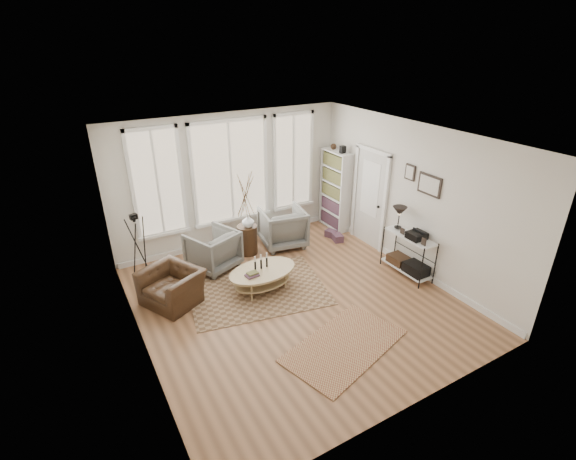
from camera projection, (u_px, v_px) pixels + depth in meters
room at (296, 227)px, 6.89m from camera, size 5.50×5.54×2.90m
bay_window at (231, 174)px, 8.91m from camera, size 4.14×0.12×2.24m
door at (370, 196)px, 9.05m from camera, size 0.09×1.06×2.22m
bookcase at (335, 190)px, 9.90m from camera, size 0.31×0.85×2.06m
low_shelf at (408, 251)px, 8.09m from camera, size 0.38×1.08×1.30m
wall_art at (424, 182)px, 7.62m from camera, size 0.04×0.88×0.44m
rug_main at (257, 289)px, 7.78m from camera, size 2.78×2.30×0.01m
rug_runner at (344, 346)px, 6.37m from camera, size 2.14×1.57×0.01m
coffee_table at (262, 274)px, 7.66m from camera, size 1.38×0.95×0.60m
armchair_left at (213, 250)px, 8.35m from camera, size 1.13×1.14×0.81m
armchair_right at (283, 227)px, 9.25m from camera, size 1.07×1.10×0.87m
side_table at (246, 216)px, 8.71m from camera, size 0.43×0.43×1.79m
vase at (248, 221)px, 8.72m from camera, size 0.28×0.28×0.27m
accent_chair at (172, 286)px, 7.30m from camera, size 1.24×1.19×0.63m
tripod_camera at (139, 250)px, 7.89m from camera, size 0.48×0.48×1.35m
book_stack_near at (331, 234)px, 9.76m from camera, size 0.28×0.31×0.16m
book_stack_far at (338, 238)px, 9.55m from camera, size 0.26×0.30×0.16m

